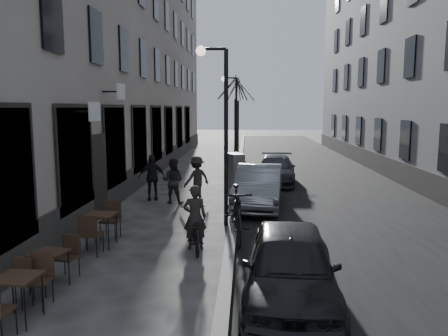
# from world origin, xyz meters

# --- Properties ---
(ground) EXTENTS (120.00, 120.00, 0.00)m
(ground) POSITION_xyz_m (0.00, 0.00, 0.00)
(ground) COLOR #3A3734
(ground) RESTS_ON ground
(road) EXTENTS (7.30, 60.00, 0.00)m
(road) POSITION_xyz_m (3.85, 16.00, 0.00)
(road) COLOR black
(road) RESTS_ON ground
(kerb) EXTENTS (0.25, 60.00, 0.12)m
(kerb) POSITION_xyz_m (0.20, 16.00, 0.06)
(kerb) COLOR slate
(kerb) RESTS_ON ground
(building_left) EXTENTS (4.00, 35.00, 16.00)m
(building_left) POSITION_xyz_m (-6.00, 16.50, 8.00)
(building_left) COLOR gray
(building_left) RESTS_ON ground
(building_right) EXTENTS (4.00, 35.00, 16.00)m
(building_right) POSITION_xyz_m (9.50, 16.50, 8.00)
(building_right) COLOR gray
(building_right) RESTS_ON ground
(streetlamp_near) EXTENTS (0.90, 0.28, 5.09)m
(streetlamp_near) POSITION_xyz_m (-0.17, 6.00, 3.16)
(streetlamp_near) COLOR black
(streetlamp_near) RESTS_ON ground
(streetlamp_far) EXTENTS (0.90, 0.28, 5.09)m
(streetlamp_far) POSITION_xyz_m (-0.17, 18.00, 3.16)
(streetlamp_far) COLOR black
(streetlamp_far) RESTS_ON ground
(tree_near) EXTENTS (2.40, 2.40, 5.70)m
(tree_near) POSITION_xyz_m (-0.10, 21.00, 4.66)
(tree_near) COLOR black
(tree_near) RESTS_ON ground
(tree_far) EXTENTS (2.40, 2.40, 5.70)m
(tree_far) POSITION_xyz_m (-0.10, 27.00, 4.66)
(tree_far) COLOR black
(tree_far) RESTS_ON ground
(bistro_set_a) EXTENTS (0.66, 1.55, 0.91)m
(bistro_set_a) POSITION_xyz_m (-3.02, 0.09, 0.47)
(bistro_set_a) COLOR black
(bistro_set_a) RESTS_ON ground
(bistro_set_b) EXTENTS (0.71, 1.50, 0.86)m
(bistro_set_b) POSITION_xyz_m (-3.12, 1.39, 0.44)
(bistro_set_b) COLOR black
(bistro_set_b) RESTS_ON ground
(bistro_set_c) EXTENTS (0.71, 1.68, 0.98)m
(bistro_set_c) POSITION_xyz_m (-2.97, 3.93, 0.50)
(bistro_set_c) COLOR black
(bistro_set_c) RESTS_ON ground
(utility_cabinet) EXTENTS (0.86, 1.09, 1.45)m
(utility_cabinet) POSITION_xyz_m (0.10, 12.28, 0.72)
(utility_cabinet) COLOR #5C5C5F
(utility_cabinet) RESTS_ON ground
(bicycle) EXTENTS (0.97, 1.91, 0.96)m
(bicycle) POSITION_xyz_m (-0.65, 3.89, 0.48)
(bicycle) COLOR black
(bicycle) RESTS_ON ground
(cyclist_rider) EXTENTS (0.63, 0.48, 1.57)m
(cyclist_rider) POSITION_xyz_m (-0.65, 3.89, 0.78)
(cyclist_rider) COLOR black
(cyclist_rider) RESTS_ON ground
(pedestrian_near) EXTENTS (0.85, 0.70, 1.62)m
(pedestrian_near) POSITION_xyz_m (-2.03, 8.90, 0.81)
(pedestrian_near) COLOR #272421
(pedestrian_near) RESTS_ON ground
(pedestrian_mid) EXTENTS (1.19, 1.14, 1.63)m
(pedestrian_mid) POSITION_xyz_m (-1.25, 9.48, 0.81)
(pedestrian_mid) COLOR black
(pedestrian_mid) RESTS_ON ground
(pedestrian_far) EXTENTS (1.06, 0.63, 1.69)m
(pedestrian_far) POSITION_xyz_m (-2.90, 9.42, 0.84)
(pedestrian_far) COLOR black
(pedestrian_far) RESTS_ON ground
(car_near) EXTENTS (1.86, 4.07, 1.35)m
(car_near) POSITION_xyz_m (1.35, 1.00, 0.68)
(car_near) COLOR black
(car_near) RESTS_ON ground
(car_mid) EXTENTS (1.91, 4.46, 1.43)m
(car_mid) POSITION_xyz_m (1.00, 8.47, 0.71)
(car_mid) COLOR gray
(car_mid) RESTS_ON ground
(car_far) EXTENTS (2.11, 4.39, 1.24)m
(car_far) POSITION_xyz_m (1.90, 13.27, 0.62)
(car_far) COLOR #32333B
(car_far) RESTS_ON ground
(moped) EXTENTS (0.86, 2.36, 1.39)m
(moped) POSITION_xyz_m (0.35, 4.64, 0.69)
(moped) COLOR black
(moped) RESTS_ON ground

